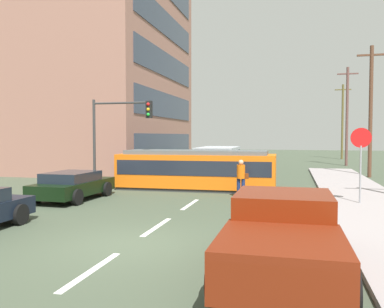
% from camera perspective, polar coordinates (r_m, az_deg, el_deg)
% --- Properties ---
extents(ground_plane, '(120.00, 120.00, 0.00)m').
position_cam_1_polar(ground_plane, '(19.72, 2.63, -5.30)').
color(ground_plane, '#404B39').
extents(sidewalk_curb_right, '(3.20, 36.00, 0.14)m').
position_cam_1_polar(sidewalk_curb_right, '(15.65, 24.85, -7.35)').
color(sidewalk_curb_right, gray).
rests_on(sidewalk_curb_right, ground).
extents(lane_stripe_0, '(0.16, 2.40, 0.01)m').
position_cam_1_polar(lane_stripe_0, '(8.57, -14.17, -15.89)').
color(lane_stripe_0, silver).
rests_on(lane_stripe_0, ground).
extents(lane_stripe_1, '(0.16, 2.40, 0.01)m').
position_cam_1_polar(lane_stripe_1, '(12.11, -5.03, -10.32)').
color(lane_stripe_1, silver).
rests_on(lane_stripe_1, ground).
extents(lane_stripe_2, '(0.16, 2.40, 0.01)m').
position_cam_1_polar(lane_stripe_2, '(15.87, -0.26, -7.21)').
color(lane_stripe_2, silver).
rests_on(lane_stripe_2, ground).
extents(lane_stripe_3, '(0.16, 2.40, 0.01)m').
position_cam_1_polar(lane_stripe_3, '(26.05, 5.46, -3.37)').
color(lane_stripe_3, silver).
rests_on(lane_stripe_3, ground).
extents(lane_stripe_4, '(0.16, 2.40, 0.01)m').
position_cam_1_polar(lane_stripe_4, '(31.97, 7.08, -2.27)').
color(lane_stripe_4, silver).
rests_on(lane_stripe_4, ground).
extents(corner_building, '(15.95, 16.09, 16.00)m').
position_cam_1_polar(corner_building, '(35.62, -16.14, 11.05)').
color(corner_building, '#956556').
rests_on(corner_building, ground).
extents(streetcar_tram, '(7.93, 2.71, 1.98)m').
position_cam_1_polar(streetcar_tram, '(20.24, 0.66, -2.17)').
color(streetcar_tram, orange).
rests_on(streetcar_tram, ground).
extents(city_bus, '(2.64, 5.29, 1.94)m').
position_cam_1_polar(city_bus, '(27.70, 3.78, -0.73)').
color(city_bus, '#ABB1B8').
rests_on(city_bus, ground).
extents(pedestrian_crossing, '(0.51, 0.36, 1.67)m').
position_cam_1_polar(pedestrian_crossing, '(17.56, 7.03, -3.19)').
color(pedestrian_crossing, '#17244F').
rests_on(pedestrian_crossing, ground).
extents(pickup_truck_parked, '(2.29, 5.00, 1.55)m').
position_cam_1_polar(pickup_truck_parked, '(8.06, 12.84, -11.20)').
color(pickup_truck_parked, '#641E0C').
rests_on(pickup_truck_parked, ground).
extents(parked_sedan_mid, '(2.13, 4.13, 1.19)m').
position_cam_1_polar(parked_sedan_mid, '(17.73, -16.66, -4.26)').
color(parked_sedan_mid, black).
rests_on(parked_sedan_mid, ground).
extents(parked_sedan_far, '(1.99, 4.17, 1.19)m').
position_cam_1_polar(parked_sedan_far, '(25.39, -7.16, -2.13)').
color(parked_sedan_far, navy).
rests_on(parked_sedan_far, ground).
extents(parked_sedan_furthest, '(1.97, 4.46, 1.19)m').
position_cam_1_polar(parked_sedan_furthest, '(32.07, -3.17, -1.13)').
color(parked_sedan_furthest, silver).
rests_on(parked_sedan_furthest, ground).
extents(stop_sign, '(0.76, 0.07, 2.88)m').
position_cam_1_polar(stop_sign, '(16.52, 22.98, 0.61)').
color(stop_sign, gray).
rests_on(stop_sign, sidewalk_curb_right).
extents(traffic_light_mast, '(3.19, 0.33, 4.55)m').
position_cam_1_polar(traffic_light_mast, '(20.37, -10.52, 4.05)').
color(traffic_light_mast, '#333333').
rests_on(traffic_light_mast, ground).
extents(utility_pole_mid, '(1.80, 0.24, 8.54)m').
position_cam_1_polar(utility_pole_mid, '(28.54, 24.17, 5.88)').
color(utility_pole_mid, brown).
rests_on(utility_pole_mid, ground).
extents(utility_pole_far, '(1.80, 0.24, 8.88)m').
position_cam_1_polar(utility_pole_far, '(38.73, 21.28, 5.26)').
color(utility_pole_far, brown).
rests_on(utility_pole_far, ground).
extents(utility_pole_distant, '(1.80, 0.24, 8.64)m').
position_cam_1_polar(utility_pole_distant, '(49.50, 20.71, 4.52)').
color(utility_pole_distant, brown).
rests_on(utility_pole_distant, ground).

